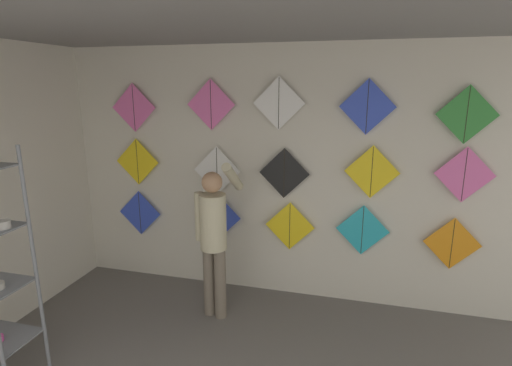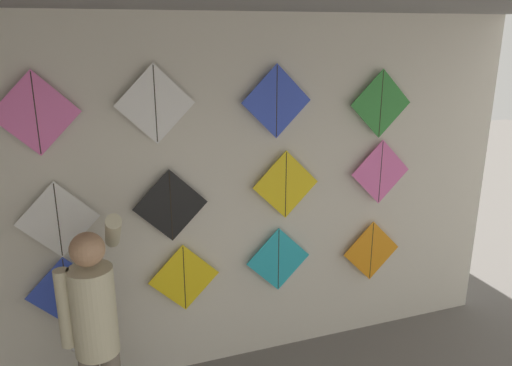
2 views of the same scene
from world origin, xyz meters
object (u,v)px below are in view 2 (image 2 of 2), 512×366
Objects in this scene: shopkeeper at (96,326)px; kite_11 at (36,114)px; kite_3 at (278,259)px; kite_1 at (67,297)px; kite_13 at (277,101)px; kite_7 at (170,206)px; kite_2 at (184,278)px; kite_4 at (371,251)px; kite_8 at (286,185)px; kite_6 at (58,220)px; kite_14 at (381,104)px; kite_12 at (155,104)px; kite_9 at (381,172)px.

shopkeeper is 1.39m from kite_11.
kite_11 is at bearing 180.00° from kite_3.
kite_3 is at bearing 0.03° from kite_1.
shopkeeper is 1.98m from kite_13.
kite_7 reaches higher than shopkeeper.
kite_2 is 1.00× the size of kite_3.
kite_1 is 1.38× the size of kite_3.
kite_3 is 2.12m from kite_11.
kite_1 is 1.38× the size of kite_13.
kite_2 is 1.00× the size of kite_7.
shopkeeper is 2.99× the size of kite_4.
kite_1 is 2.52m from kite_4.
kite_2 is at bearing 0.00° from kite_11.
shopkeeper reaches higher than kite_3.
kite_1 is at bearing -179.97° from kite_3.
kite_13 is (-0.03, 0.00, 1.29)m from kite_3.
kite_2 is 0.78m from kite_3.
kite_8 reaches higher than kite_1.
kite_14 reaches higher than kite_6.
kite_7 is at bearing 0.00° from kite_6.
kite_14 reaches higher than kite_3.
kite_1 is 1.38× the size of kite_12.
kite_13 is (0.75, 0.00, 1.32)m from kite_2.
kite_8 is at bearing 180.00° from kite_9.
kite_13 reaches higher than kite_6.
kite_2 is 0.61m from kite_7.
kite_7 reaches higher than kite_1.
kite_13 reaches higher than kite_3.
shopkeeper is 1.49m from kite_12.
kite_4 is 1.00× the size of kite_13.
kite_1 reaches higher than kite_4.
kite_13 is at bearing 0.00° from kite_11.
kite_12 is (-0.93, 0.00, 1.32)m from kite_3.
kite_11 is (-1.73, 0.00, 0.66)m from kite_8.
kite_12 is (-0.98, 0.00, 0.68)m from kite_8.
kite_11 is at bearing 178.85° from kite_1.
kite_2 is 1.00× the size of kite_12.
kite_3 is (1.63, 0.00, 0.03)m from kite_1.
kite_12 is at bearing 0.00° from kite_6.
kite_8 is (1.69, 0.00, 0.67)m from kite_1.
shopkeeper is 0.99m from kite_7.
kite_9 is 1.96m from kite_12.
kite_1 is at bearing -179.93° from kite_2.
kite_8 is 1.00× the size of kite_9.
shopkeeper is 1.58m from kite_3.
kite_3 is 1.13m from kite_9.
kite_6 is 0.73m from kite_11.
kite_6 is 1.68m from kite_8.
kite_9 is (2.55, 0.00, 0.10)m from kite_6.
kite_4 is 1.00× the size of kite_14.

